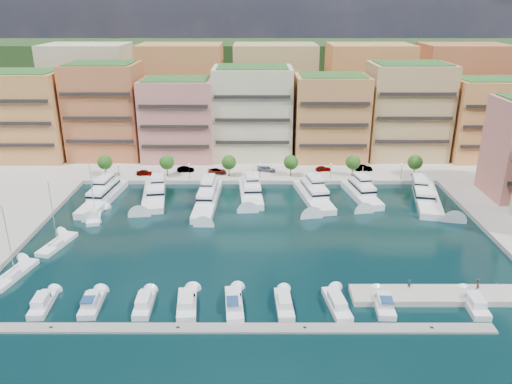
# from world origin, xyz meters

# --- Properties ---
(ground) EXTENTS (400.00, 400.00, 0.00)m
(ground) POSITION_xyz_m (0.00, 0.00, 0.00)
(ground) COLOR black
(ground) RESTS_ON ground
(north_quay) EXTENTS (220.00, 64.00, 2.00)m
(north_quay) POSITION_xyz_m (0.00, 62.00, 0.00)
(north_quay) COLOR #9E998E
(north_quay) RESTS_ON ground
(hillside) EXTENTS (240.00, 40.00, 58.00)m
(hillside) POSITION_xyz_m (0.00, 110.00, 0.00)
(hillside) COLOR black
(hillside) RESTS_ON ground
(south_pontoon) EXTENTS (72.00, 2.20, 0.35)m
(south_pontoon) POSITION_xyz_m (-3.00, -30.00, 0.00)
(south_pontoon) COLOR gray
(south_pontoon) RESTS_ON ground
(finger_pier) EXTENTS (32.00, 5.00, 2.00)m
(finger_pier) POSITION_xyz_m (30.00, -22.00, 0.00)
(finger_pier) COLOR #9E998E
(finger_pier) RESTS_ON ground
(apartment_0) EXTENTS (22.00, 16.50, 24.80)m
(apartment_0) POSITION_xyz_m (-66.00, 49.99, 13.31)
(apartment_0) COLOR #D68A4E
(apartment_0) RESTS_ON north_quay
(apartment_1) EXTENTS (20.00, 16.50, 26.80)m
(apartment_1) POSITION_xyz_m (-44.00, 51.99, 14.31)
(apartment_1) COLOR #C06740
(apartment_1) RESTS_ON north_quay
(apartment_2) EXTENTS (20.00, 15.50, 22.80)m
(apartment_2) POSITION_xyz_m (-23.00, 49.99, 12.31)
(apartment_2) COLOR tan
(apartment_2) RESTS_ON north_quay
(apartment_3) EXTENTS (22.00, 16.50, 25.80)m
(apartment_3) POSITION_xyz_m (-2.00, 51.99, 13.81)
(apartment_3) COLOR beige
(apartment_3) RESTS_ON north_quay
(apartment_4) EXTENTS (20.00, 15.50, 23.80)m
(apartment_4) POSITION_xyz_m (20.00, 49.99, 12.81)
(apartment_4) COLOR #BF7647
(apartment_4) RESTS_ON north_quay
(apartment_5) EXTENTS (22.00, 16.50, 26.80)m
(apartment_5) POSITION_xyz_m (42.00, 51.99, 14.31)
(apartment_5) COLOR tan
(apartment_5) RESTS_ON north_quay
(apartment_6) EXTENTS (20.00, 15.50, 22.80)m
(apartment_6) POSITION_xyz_m (64.00, 49.99, 12.31)
(apartment_6) COLOR #D68A4E
(apartment_6) RESTS_ON north_quay
(backblock_0) EXTENTS (26.00, 18.00, 30.00)m
(backblock_0) POSITION_xyz_m (-55.00, 74.00, 16.00)
(backblock_0) COLOR beige
(backblock_0) RESTS_ON north_quay
(backblock_1) EXTENTS (26.00, 18.00, 30.00)m
(backblock_1) POSITION_xyz_m (-25.00, 74.00, 16.00)
(backblock_1) COLOR #BF7647
(backblock_1) RESTS_ON north_quay
(backblock_2) EXTENTS (26.00, 18.00, 30.00)m
(backblock_2) POSITION_xyz_m (5.00, 74.00, 16.00)
(backblock_2) COLOR tan
(backblock_2) RESTS_ON north_quay
(backblock_3) EXTENTS (26.00, 18.00, 30.00)m
(backblock_3) POSITION_xyz_m (35.00, 74.00, 16.00)
(backblock_3) COLOR #D68A4E
(backblock_3) RESTS_ON north_quay
(backblock_4) EXTENTS (26.00, 18.00, 30.00)m
(backblock_4) POSITION_xyz_m (65.00, 74.00, 16.00)
(backblock_4) COLOR #C06740
(backblock_4) RESTS_ON north_quay
(tree_0) EXTENTS (3.80, 3.80, 5.65)m
(tree_0) POSITION_xyz_m (-40.00, 33.50, 4.74)
(tree_0) COLOR #473323
(tree_0) RESTS_ON north_quay
(tree_1) EXTENTS (3.80, 3.80, 5.65)m
(tree_1) POSITION_xyz_m (-24.00, 33.50, 4.74)
(tree_1) COLOR #473323
(tree_1) RESTS_ON north_quay
(tree_2) EXTENTS (3.80, 3.80, 5.65)m
(tree_2) POSITION_xyz_m (-8.00, 33.50, 4.74)
(tree_2) COLOR #473323
(tree_2) RESTS_ON north_quay
(tree_3) EXTENTS (3.80, 3.80, 5.65)m
(tree_3) POSITION_xyz_m (8.00, 33.50, 4.74)
(tree_3) COLOR #473323
(tree_3) RESTS_ON north_quay
(tree_4) EXTENTS (3.80, 3.80, 5.65)m
(tree_4) POSITION_xyz_m (24.00, 33.50, 4.74)
(tree_4) COLOR #473323
(tree_4) RESTS_ON north_quay
(tree_5) EXTENTS (3.80, 3.80, 5.65)m
(tree_5) POSITION_xyz_m (40.00, 33.50, 4.74)
(tree_5) COLOR #473323
(tree_5) RESTS_ON north_quay
(lamppost_0) EXTENTS (0.30, 0.30, 4.20)m
(lamppost_0) POSITION_xyz_m (-36.00, 31.20, 3.83)
(lamppost_0) COLOR black
(lamppost_0) RESTS_ON north_quay
(lamppost_1) EXTENTS (0.30, 0.30, 4.20)m
(lamppost_1) POSITION_xyz_m (-18.00, 31.20, 3.83)
(lamppost_1) COLOR black
(lamppost_1) RESTS_ON north_quay
(lamppost_2) EXTENTS (0.30, 0.30, 4.20)m
(lamppost_2) POSITION_xyz_m (0.00, 31.20, 3.83)
(lamppost_2) COLOR black
(lamppost_2) RESTS_ON north_quay
(lamppost_3) EXTENTS (0.30, 0.30, 4.20)m
(lamppost_3) POSITION_xyz_m (18.00, 31.20, 3.83)
(lamppost_3) COLOR black
(lamppost_3) RESTS_ON north_quay
(lamppost_4) EXTENTS (0.30, 0.30, 4.20)m
(lamppost_4) POSITION_xyz_m (36.00, 31.20, 3.83)
(lamppost_4) COLOR black
(lamppost_4) RESTS_ON north_quay
(yacht_0) EXTENTS (6.67, 21.86, 7.30)m
(yacht_0) POSITION_xyz_m (-36.57, 19.15, 1.21)
(yacht_0) COLOR white
(yacht_0) RESTS_ON ground
(yacht_1) EXTENTS (7.63, 19.29, 7.30)m
(yacht_1) POSITION_xyz_m (-24.92, 20.36, 1.09)
(yacht_1) COLOR white
(yacht_1) RESTS_ON ground
(yacht_2) EXTENTS (5.24, 23.86, 7.30)m
(yacht_2) POSITION_xyz_m (-12.13, 18.14, 1.21)
(yacht_2) COLOR white
(yacht_2) RESTS_ON ground
(yacht_3) EXTENTS (6.11, 16.78, 7.30)m
(yacht_3) POSITION_xyz_m (-2.21, 21.47, 1.21)
(yacht_3) COLOR white
(yacht_3) RESTS_ON ground
(yacht_4) EXTENTS (8.36, 20.19, 7.30)m
(yacht_4) POSITION_xyz_m (12.46, 19.96, 1.09)
(yacht_4) COLOR white
(yacht_4) RESTS_ON ground
(yacht_5) EXTENTS (7.30, 17.23, 7.30)m
(yacht_5) POSITION_xyz_m (23.97, 21.35, 1.21)
(yacht_5) COLOR white
(yacht_5) RESTS_ON ground
(yacht_6) EXTENTS (9.39, 22.37, 7.30)m
(yacht_6) POSITION_xyz_m (38.64, 19.02, 1.21)
(yacht_6) COLOR white
(yacht_6) RESTS_ON ground
(cruiser_0) EXTENTS (2.97, 7.42, 2.55)m
(cruiser_0) POSITION_xyz_m (-33.36, -24.58, 0.55)
(cruiser_0) COLOR silver
(cruiser_0) RESTS_ON ground
(cruiser_1) EXTENTS (3.01, 7.24, 2.66)m
(cruiser_1) POSITION_xyz_m (-25.87, -24.59, 0.57)
(cruiser_1) COLOR silver
(cruiser_1) RESTS_ON ground
(cruiser_2) EXTENTS (2.68, 7.46, 2.55)m
(cruiser_2) POSITION_xyz_m (-17.90, -24.58, 0.55)
(cruiser_2) COLOR silver
(cruiser_2) RESTS_ON ground
(cruiser_3) EXTENTS (3.62, 8.40, 2.55)m
(cruiser_3) POSITION_xyz_m (-11.44, -24.59, 0.55)
(cruiser_3) COLOR silver
(cruiser_3) RESTS_ON ground
(cruiser_4) EXTENTS (3.31, 9.23, 2.66)m
(cruiser_4) POSITION_xyz_m (-4.26, -24.62, 0.57)
(cruiser_4) COLOR silver
(cruiser_4) RESTS_ON ground
(cruiser_5) EXTENTS (2.84, 8.12, 2.55)m
(cruiser_5) POSITION_xyz_m (3.33, -24.59, 0.55)
(cruiser_5) COLOR silver
(cruiser_5) RESTS_ON ground
(cruiser_6) EXTENTS (3.70, 8.98, 2.55)m
(cruiser_6) POSITION_xyz_m (11.35, -24.60, 0.55)
(cruiser_6) COLOR silver
(cruiser_6) RESTS_ON ground
(cruiser_7) EXTENTS (3.01, 7.38, 2.66)m
(cruiser_7) POSITION_xyz_m (18.42, -24.60, 0.57)
(cruiser_7) COLOR silver
(cruiser_7) RESTS_ON ground
(cruiser_9) EXTENTS (2.88, 7.50, 2.55)m
(cruiser_9) POSITION_xyz_m (32.22, -24.58, 0.55)
(cruiser_9) COLOR silver
(cruiser_9) RESTS_ON ground
(sailboat_0) EXTENTS (4.73, 10.53, 13.20)m
(sailboat_0) POSITION_xyz_m (-41.83, -15.62, 0.31)
(sailboat_0) COLOR white
(sailboat_0) RESTS_ON ground
(sailboat_2) EXTENTS (4.81, 9.65, 13.20)m
(sailboat_2) POSITION_xyz_m (-35.76, 8.89, 0.31)
(sailboat_2) COLOR white
(sailboat_2) RESTS_ON ground
(sailboat_1) EXTENTS (5.07, 10.13, 13.20)m
(sailboat_1) POSITION_xyz_m (-38.77, -4.32, 0.31)
(sailboat_1) COLOR white
(sailboat_1) RESTS_ON ground
(tender_1) EXTENTS (1.73, 1.63, 0.72)m
(tender_1) POSITION_xyz_m (26.73, -19.00, 0.36)
(tender_1) COLOR #C7B598
(tender_1) RESTS_ON ground
(tender_3) EXTENTS (1.99, 1.80, 0.92)m
(tender_3) POSITION_xyz_m (38.21, -19.00, 0.46)
(tender_3) COLOR beige
(tender_3) RESTS_ON ground
(car_0) EXTENTS (4.32, 1.87, 1.45)m
(car_0) POSITION_xyz_m (-30.08, 34.24, 1.73)
(car_0) COLOR gray
(car_0) RESTS_ON north_quay
(car_1) EXTENTS (4.49, 1.63, 1.47)m
(car_1) POSITION_xyz_m (-19.79, 36.94, 1.74)
(car_1) COLOR gray
(car_1) RESTS_ON north_quay
(car_2) EXTENTS (5.03, 2.53, 1.36)m
(car_2) POSITION_xyz_m (-11.29, 35.55, 1.68)
(car_2) COLOR gray
(car_2) RESTS_ON north_quay
(car_3) EXTENTS (5.25, 3.25, 1.42)m
(car_3) POSITION_xyz_m (1.75, 37.36, 1.71)
(car_3) COLOR gray
(car_3) RESTS_ON north_quay
(car_4) EXTENTS (4.35, 2.29, 1.41)m
(car_4) POSITION_xyz_m (16.90, 37.75, 1.71)
(car_4) COLOR gray
(car_4) RESTS_ON north_quay
(car_5) EXTENTS (4.70, 1.74, 1.54)m
(car_5) POSITION_xyz_m (27.83, 37.92, 1.77)
(car_5) COLOR gray
(car_5) RESTS_ON north_quay
(person_0) EXTENTS (0.65, 0.67, 1.55)m
(person_0) POSITION_xyz_m (23.31, -20.66, 1.78)
(person_0) COLOR #242849
(person_0) RESTS_ON finger_pier
(person_1) EXTENTS (0.99, 0.91, 1.64)m
(person_1) POSITION_xyz_m (34.00, -20.80, 1.82)
(person_1) COLOR #46362A
(person_1) RESTS_ON finger_pier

